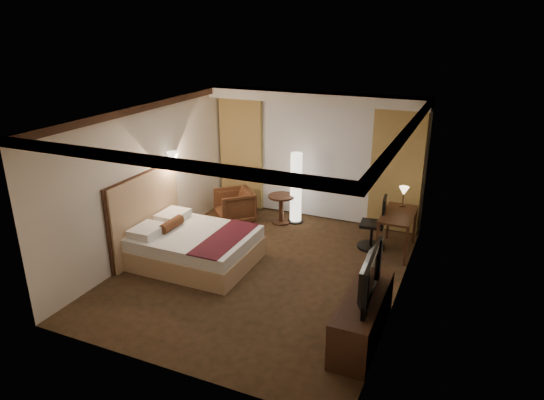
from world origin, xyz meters
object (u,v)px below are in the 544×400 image
at_px(desk, 397,232).
at_px(office_chair, 372,222).
at_px(floor_lamp, 296,188).
at_px(side_table, 281,209).
at_px(bed, 196,248).
at_px(armchair, 235,204).
at_px(television, 363,273).
at_px(dresser, 362,317).

relative_size(desk, office_chair, 1.07).
relative_size(floor_lamp, desk, 1.38).
distance_m(floor_lamp, desk, 2.30).
distance_m(side_table, desk, 2.50).
height_order(side_table, floor_lamp, floor_lamp).
relative_size(bed, desk, 1.80).
distance_m(bed, side_table, 2.38).
height_order(armchair, desk, armchair).
bearing_deg(floor_lamp, television, -56.81).
xyz_separation_m(armchair, desk, (3.40, -0.08, -0.00)).
bearing_deg(television, bed, 70.09).
distance_m(bed, office_chair, 3.26).
distance_m(side_table, television, 4.14).
height_order(side_table, office_chair, office_chair).
xyz_separation_m(armchair, office_chair, (2.95, -0.13, 0.14)).
distance_m(armchair, side_table, 0.99).
relative_size(side_table, dresser, 0.37).
xyz_separation_m(desk, television, (0.02, -2.84, 0.61)).
bearing_deg(television, desk, -2.60).
relative_size(desk, dresser, 0.66).
relative_size(bed, television, 1.72).
xyz_separation_m(office_chair, dresser, (0.50, -2.79, -0.19)).
xyz_separation_m(bed, floor_lamp, (0.94, 2.43, 0.47)).
relative_size(bed, armchair, 2.63).
distance_m(desk, dresser, 2.84).
bearing_deg(dresser, bed, 163.25).
bearing_deg(television, armchair, 46.51).
bearing_deg(armchair, dresser, 6.09).
relative_size(side_table, desk, 0.55).
xyz_separation_m(side_table, dresser, (2.51, -3.24, 0.02)).
bearing_deg(side_table, television, -52.52).
distance_m(armchair, floor_lamp, 1.35).
xyz_separation_m(desk, office_chair, (-0.45, -0.05, 0.14)).
distance_m(armchair, office_chair, 2.96).
bearing_deg(side_table, bed, -106.59).
height_order(office_chair, television, television).
bearing_deg(floor_lamp, bed, -111.22).
bearing_deg(bed, office_chair, 34.20).
height_order(armchair, television, television).
bearing_deg(office_chair, desk, 0.41).
xyz_separation_m(desk, dresser, (0.05, -2.84, -0.05)).
height_order(armchair, office_chair, office_chair).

